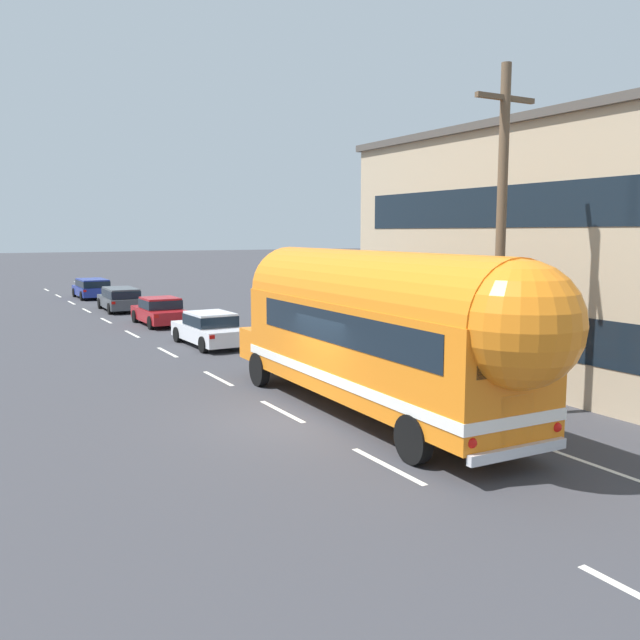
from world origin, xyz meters
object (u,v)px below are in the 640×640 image
at_px(car_fourth, 92,287).
at_px(car_lead, 210,328).
at_px(car_third, 120,298).
at_px(painted_bus, 382,327).
at_px(car_second, 160,310).
at_px(utility_pole, 501,238).

bearing_deg(car_fourth, car_lead, -89.52).
bearing_deg(car_third, painted_bus, -89.82).
xyz_separation_m(car_second, car_fourth, (-0.23, 15.63, 0.07)).
relative_size(painted_bus, car_second, 2.86).
bearing_deg(painted_bus, car_second, 89.30).
xyz_separation_m(painted_bus, car_second, (0.24, 19.60, -1.57)).
distance_m(car_lead, car_second, 7.12).
height_order(painted_bus, car_second, painted_bus).
bearing_deg(car_second, utility_pole, -83.36).
xyz_separation_m(painted_bus, car_lead, (0.20, 12.47, -1.57)).
height_order(car_second, car_third, same).
bearing_deg(car_fourth, car_third, -90.61).
xyz_separation_m(car_lead, car_fourth, (-0.19, 22.75, 0.06)).
bearing_deg(car_third, car_fourth, 89.39).
height_order(car_third, car_fourth, same).
bearing_deg(utility_pole, car_third, 95.63).
height_order(painted_bus, car_third, painted_bus).
height_order(utility_pole, car_fourth, utility_pole).
xyz_separation_m(painted_bus, car_fourth, (0.01, 35.23, -1.51)).
xyz_separation_m(utility_pole, car_second, (-2.41, 20.72, -3.70)).
relative_size(car_second, car_fourth, 0.99).
distance_m(car_second, car_fourth, 15.63).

